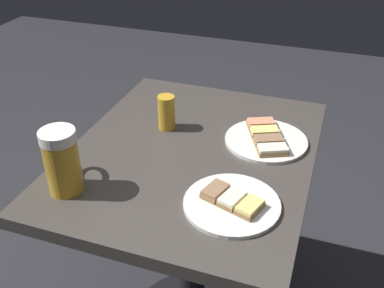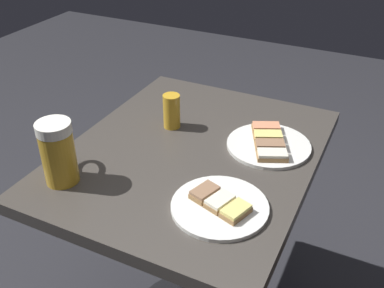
% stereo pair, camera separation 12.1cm
% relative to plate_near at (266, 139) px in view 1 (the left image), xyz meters
% --- Properties ---
extents(cafe_table, '(0.80, 0.65, 0.75)m').
position_rel_plate_near_xyz_m(cafe_table, '(-0.11, 0.18, -0.18)').
color(cafe_table, black).
rests_on(cafe_table, ground_plane).
extents(plate_near, '(0.23, 0.23, 0.03)m').
position_rel_plate_near_xyz_m(plate_near, '(0.00, 0.00, 0.00)').
color(plate_near, white).
rests_on(plate_near, cafe_table).
extents(plate_far, '(0.22, 0.22, 0.03)m').
position_rel_plate_near_xyz_m(plate_far, '(-0.30, 0.02, -0.00)').
color(plate_far, white).
rests_on(plate_far, cafe_table).
extents(beer_mug, '(0.13, 0.09, 0.16)m').
position_rel_plate_near_xyz_m(beer_mug, '(-0.37, 0.41, 0.07)').
color(beer_mug, gold).
rests_on(beer_mug, cafe_table).
extents(beer_glass_small, '(0.05, 0.05, 0.10)m').
position_rel_plate_near_xyz_m(beer_glass_small, '(-0.02, 0.29, 0.04)').
color(beer_glass_small, gold).
rests_on(beer_glass_small, cafe_table).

